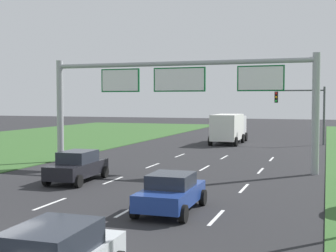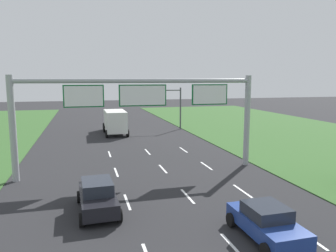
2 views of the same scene
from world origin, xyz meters
The scene contains 8 objects.
lane_dashes_inner_left centered at (-1.75, 3.00, 0.00)m, with size 0.14×44.40×0.01m.
lane_dashes_inner_right centered at (1.75, 3.00, 0.00)m, with size 0.14×44.40×0.01m.
lane_dashes_slip centered at (5.25, 3.00, 0.00)m, with size 0.14×44.40×0.01m.
car_near_red centered at (-3.38, 11.09, 0.82)m, with size 2.12×4.28×1.61m.
car_mid_lane centered at (3.39, 6.34, 0.75)m, with size 2.10×4.02×1.47m.
box_truck centered at (-0.17, 35.40, 1.61)m, with size 2.70×7.32×2.92m.
sign_gantry centered at (0.16, 17.58, 4.95)m, with size 17.24×0.44×7.00m.
traffic_light_mast centered at (6.82, 36.69, 3.87)m, with size 4.76×0.49×5.60m.
Camera 1 is at (8.99, -10.49, 4.26)m, focal length 50.00 mm.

